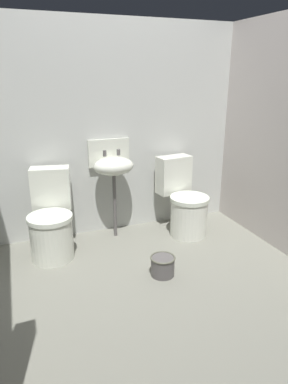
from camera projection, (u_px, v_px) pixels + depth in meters
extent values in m
cube|color=slate|center=(157.00, 290.00, 2.79)|extent=(3.05, 2.78, 0.08)
cube|color=#BABCB6|center=(111.00, 131.00, 3.53)|extent=(3.05, 0.10, 2.12)
cylinder|color=silver|center=(52.00, 239.00, 3.14)|extent=(0.45, 0.45, 0.38)
cylinder|color=silver|center=(50.00, 218.00, 3.08)|extent=(0.47, 0.47, 0.04)
cube|color=silver|center=(51.00, 188.00, 3.30)|extent=(0.39, 0.25, 0.40)
cylinder|color=silver|center=(189.00, 218.00, 3.61)|extent=(0.43, 0.43, 0.38)
cylinder|color=silver|center=(190.00, 199.00, 3.54)|extent=(0.45, 0.45, 0.04)
cube|color=silver|center=(174.00, 175.00, 3.73)|extent=(0.38, 0.23, 0.40)
cylinder|color=#555151|center=(115.00, 206.00, 3.54)|extent=(0.04, 0.04, 0.66)
ellipsoid|color=silver|center=(114.00, 166.00, 3.40)|extent=(0.40, 0.32, 0.18)
cube|color=silver|center=(109.00, 153.00, 3.52)|extent=(0.42, 0.04, 0.28)
cylinder|color=#555151|center=(105.00, 153.00, 3.40)|extent=(0.04, 0.04, 0.06)
cylinder|color=#555151|center=(118.00, 152.00, 3.44)|extent=(0.04, 0.04, 0.06)
cylinder|color=#555151|center=(163.00, 266.00, 2.91)|extent=(0.20, 0.20, 0.16)
torus|color=#58584A|center=(163.00, 258.00, 2.88)|extent=(0.21, 0.21, 0.02)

